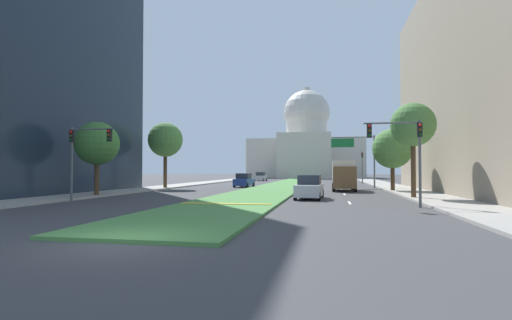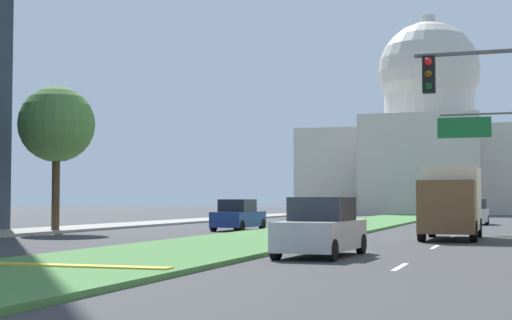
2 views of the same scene
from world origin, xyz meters
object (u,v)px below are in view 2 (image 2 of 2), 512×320
object	(u,v)px
sedan_far_horizon	(312,210)
overhead_guide_sign	(501,145)
box_truck_delivery	(451,201)
sedan_lead_stopped	(321,229)
sedan_midblock	(238,216)
capitol_building	(429,145)
sedan_distant	(475,213)
street_tree_left_mid	(57,125)

from	to	relation	value
sedan_far_horizon	overhead_guide_sign	bearing A→B (deg)	-57.50
box_truck_delivery	sedan_lead_stopped	bearing A→B (deg)	-103.76
sedan_lead_stopped	sedan_midblock	bearing A→B (deg)	116.53
capitol_building	sedan_midblock	world-z (taller)	capitol_building
capitol_building	sedan_distant	world-z (taller)	capitol_building
street_tree_left_mid	sedan_distant	xyz separation A→B (m)	(20.38, 21.53, -4.89)
box_truck_delivery	sedan_midblock	bearing A→B (deg)	152.67
capitol_building	overhead_guide_sign	world-z (taller)	capitol_building
sedan_lead_stopped	box_truck_delivery	world-z (taller)	box_truck_delivery
sedan_distant	box_truck_delivery	size ratio (longest dim) A/B	0.69
sedan_lead_stopped	sedan_far_horizon	size ratio (longest dim) A/B	1.03
capitol_building	overhead_guide_sign	size ratio (longest dim) A/B	4.70
overhead_guide_sign	box_truck_delivery	distance (m)	8.22
sedan_midblock	street_tree_left_mid	bearing A→B (deg)	-144.35
box_truck_delivery	overhead_guide_sign	bearing A→B (deg)	74.64
sedan_lead_stopped	sedan_distant	bearing A→B (deg)	85.14
sedan_lead_stopped	sedan_midblock	size ratio (longest dim) A/B	1.05
street_tree_left_mid	sedan_far_horizon	bearing A→B (deg)	80.83
sedan_midblock	sedan_distant	xyz separation A→B (m)	(12.19, 15.65, 0.01)
capitol_building	street_tree_left_mid	bearing A→B (deg)	-101.03
overhead_guide_sign	sedan_lead_stopped	world-z (taller)	overhead_guide_sign
sedan_midblock	sedan_far_horizon	world-z (taller)	sedan_midblock
capitol_building	sedan_distant	distance (m)	45.23
sedan_midblock	box_truck_delivery	world-z (taller)	box_truck_delivery
street_tree_left_mid	sedan_far_horizon	distance (m)	34.48
capitol_building	sedan_far_horizon	world-z (taller)	capitol_building
sedan_lead_stopped	street_tree_left_mid	bearing A→B (deg)	143.97
overhead_guide_sign	sedan_lead_stopped	xyz separation A→B (m)	(-5.03, -19.63, -3.79)
sedan_midblock	box_truck_delivery	xyz separation A→B (m)	(12.27, -6.34, 0.85)
capitol_building	sedan_distant	xyz separation A→B (m)	(7.62, -43.89, -7.82)
overhead_guide_sign	street_tree_left_mid	size ratio (longest dim) A/B	0.83
street_tree_left_mid	sedan_distant	world-z (taller)	street_tree_left_mid
capitol_building	sedan_distant	size ratio (longest dim) A/B	6.92
overhead_guide_sign	sedan_midblock	size ratio (longest dim) A/B	1.53
capitol_building	box_truck_delivery	world-z (taller)	capitol_building
overhead_guide_sign	sedan_midblock	distance (m)	14.84
sedan_distant	sedan_far_horizon	size ratio (longest dim) A/B	1.02
capitol_building	sedan_midblock	xyz separation A→B (m)	(-4.57, -59.54, -7.83)
capitol_building	sedan_far_horizon	xyz separation A→B (m)	(-7.32, -31.72, -7.84)
sedan_far_horizon	box_truck_delivery	distance (m)	37.33
sedan_far_horizon	box_truck_delivery	xyz separation A→B (m)	(15.02, -34.16, 0.86)
street_tree_left_mid	sedan_midblock	distance (m)	11.21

